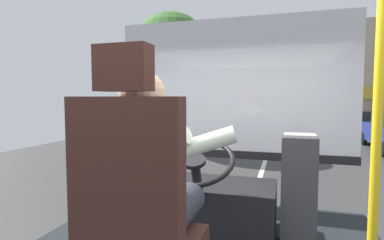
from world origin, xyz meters
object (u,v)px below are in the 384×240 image
(bus_driver, at_px, (149,179))
(steering_console, at_px, (208,203))
(fare_box, at_px, (298,190))
(handrail_pole, at_px, (377,133))
(driver_seat, at_px, (138,225))
(parked_car_black, at_px, (364,122))

(bus_driver, height_order, steering_console, bus_driver)
(bus_driver, relative_size, fare_box, 0.91)
(handrail_pole, distance_m, fare_box, 0.98)
(driver_seat, relative_size, parked_car_black, 0.32)
(driver_seat, relative_size, bus_driver, 1.71)
(steering_console, distance_m, parked_car_black, 15.86)
(bus_driver, relative_size, parked_car_black, 0.19)
(bus_driver, xyz_separation_m, fare_box, (0.71, 1.09, -0.31))
(bus_driver, distance_m, fare_box, 1.34)
(parked_car_black, bearing_deg, driver_seat, -105.36)
(parked_car_black, bearing_deg, bus_driver, -105.47)
(fare_box, bearing_deg, handrail_pole, -68.26)
(bus_driver, relative_size, handrail_pole, 0.41)
(bus_driver, height_order, fare_box, bus_driver)
(steering_console, height_order, parked_car_black, steering_console)
(steering_console, relative_size, parked_car_black, 0.26)
(steering_console, bearing_deg, bus_driver, -90.00)
(steering_console, bearing_deg, parked_car_black, 73.42)
(handrail_pole, bearing_deg, parked_car_black, 77.66)
(fare_box, bearing_deg, driver_seat, -120.50)
(fare_box, xyz_separation_m, parked_car_black, (3.81, 15.26, -0.58))
(driver_seat, height_order, parked_car_black, driver_seat)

